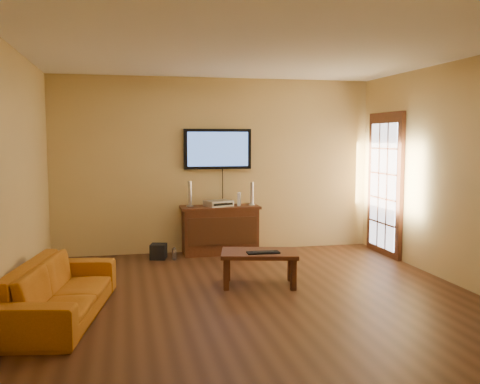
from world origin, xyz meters
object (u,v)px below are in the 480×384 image
object	(u,v)px
bottle	(174,254)
keyboard	(263,252)
media_console	(220,230)
speaker_right	(252,195)
coffee_table	(259,256)
subwoofer	(158,251)
game_console	(239,199)
sofa	(60,281)
speaker_left	(190,195)
television	(218,149)
av_receiver	(218,203)

from	to	relation	value
bottle	keyboard	size ratio (longest dim) A/B	0.49
media_console	speaker_right	world-z (taller)	speaker_right
coffee_table	subwoofer	size ratio (longest dim) A/B	4.51
media_console	game_console	xyz separation A→B (m)	(0.30, -0.01, 0.47)
sofa	speaker_left	world-z (taller)	speaker_left
television	bottle	size ratio (longest dim) A/B	5.57
sofa	av_receiver	xyz separation A→B (m)	(2.05, 2.55, 0.41)
media_console	bottle	distance (m)	0.83
media_console	speaker_left	distance (m)	0.71
av_receiver	keyboard	xyz separation A→B (m)	(0.19, -1.95, -0.36)
sofa	av_receiver	distance (m)	3.30
television	coffee_table	size ratio (longest dim) A/B	1.04
media_console	subwoofer	distance (m)	1.00
media_console	av_receiver	world-z (taller)	av_receiver
speaker_right	game_console	world-z (taller)	speaker_right
television	speaker_left	bearing A→B (deg)	-162.14
game_console	subwoofer	distance (m)	1.46
speaker_left	bottle	xyz separation A→B (m)	(-0.28, -0.32, -0.83)
coffee_table	game_console	distance (m)	1.92
speaker_left	speaker_right	xyz separation A→B (m)	(0.96, -0.02, -0.01)
speaker_left	game_console	bearing A→B (deg)	-3.81
game_console	keyboard	world-z (taller)	game_console
subwoofer	keyboard	bearing A→B (deg)	-43.33
sofa	speaker_right	size ratio (longest dim) A/B	5.33
bottle	keyboard	distance (m)	1.94
speaker_left	television	bearing A→B (deg)	17.86
game_console	keyboard	distance (m)	2.00
speaker_right	game_console	distance (m)	0.22
television	game_console	size ratio (longest dim) A/B	5.21
speaker_left	speaker_right	world-z (taller)	speaker_left
av_receiver	subwoofer	size ratio (longest dim) A/B	1.74
coffee_table	speaker_left	world-z (taller)	speaker_left
sofa	coffee_table	bearing A→B (deg)	-62.40
speaker_right	subwoofer	bearing A→B (deg)	-172.67
television	speaker_left	size ratio (longest dim) A/B	2.72
av_receiver	keyboard	distance (m)	2.00
speaker_right	keyboard	xyz separation A→B (m)	(-0.34, -1.99, -0.48)
television	sofa	world-z (taller)	television
av_receiver	television	bearing A→B (deg)	62.00
keyboard	game_console	bearing A→B (deg)	86.08
coffee_table	media_console	bearing A→B (deg)	94.43
television	keyboard	bearing A→B (deg)	-85.64
coffee_table	sofa	world-z (taller)	sofa
speaker_left	bottle	distance (m)	0.93
speaker_right	television	bearing A→B (deg)	161.65
media_console	keyboard	size ratio (longest dim) A/B	3.10
speaker_right	coffee_table	bearing A→B (deg)	-100.93
media_console	speaker_right	size ratio (longest dim) A/B	3.38
av_receiver	bottle	bearing A→B (deg)	179.61
keyboard	media_console	bearing A→B (deg)	94.78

